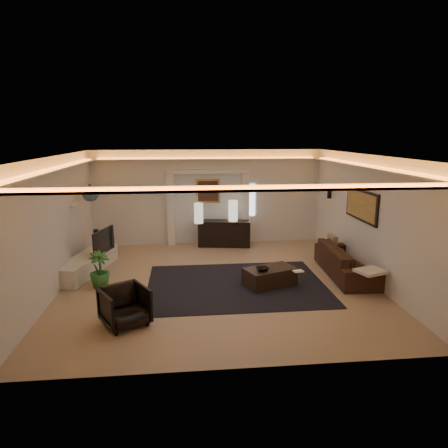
{
  "coord_description": "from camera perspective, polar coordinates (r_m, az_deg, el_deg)",
  "views": [
    {
      "loc": [
        -0.76,
        -8.7,
        3.35
      ],
      "look_at": [
        0.2,
        0.6,
        1.25
      ],
      "focal_mm": 32.07,
      "sensor_mm": 36.0,
      "label": 1
    }
  ],
  "objects": [
    {
      "name": "painting_canvas",
      "position": [
        12.28,
        -2.3,
        4.7
      ],
      "size": [
        0.62,
        0.02,
        0.62
      ],
      "primitive_type": "cube",
      "color": "#4C2D1E",
      "rests_on": "wall_back"
    },
    {
      "name": "painting_frame",
      "position": [
        12.31,
        -2.31,
        4.72
      ],
      "size": [
        0.74,
        0.04,
        0.74
      ],
      "primitive_type": "cube",
      "color": "tan",
      "rests_on": "wall_back"
    },
    {
      "name": "daylight_slit",
      "position": [
        12.52,
        3.89,
        3.45
      ],
      "size": [
        0.25,
        0.03,
        1.0
      ],
      "primitive_type": "cube",
      "color": "white",
      "rests_on": "wall_back"
    },
    {
      "name": "pilaster_right",
      "position": [
        12.45,
        3.03,
        2.24
      ],
      "size": [
        0.22,
        0.2,
        2.2
      ],
      "primitive_type": "cube",
      "color": "silver",
      "rests_on": "ground"
    },
    {
      "name": "armchair",
      "position": [
        7.49,
        -13.96,
        -11.31
      ],
      "size": [
        1.04,
        1.05,
        0.7
      ],
      "primitive_type": "imported",
      "rotation": [
        0.0,
        0.0,
        0.52
      ],
      "color": "black",
      "rests_on": "ground"
    },
    {
      "name": "wall_sconce",
      "position": [
        11.77,
        14.79,
        4.09
      ],
      "size": [
        0.12,
        0.12,
        0.22
      ],
      "primitive_type": "cylinder",
      "color": "black",
      "rests_on": "wall_right"
    },
    {
      "name": "media_ledge",
      "position": [
        10.48,
        -18.87,
        -5.39
      ],
      "size": [
        1.13,
        2.39,
        0.44
      ],
      "primitive_type": "cube",
      "rotation": [
        0.0,
        0.0,
        -0.25
      ],
      "color": "silver",
      "rests_on": "ground"
    },
    {
      "name": "wall_back",
      "position": [
        12.37,
        -2.31,
        3.82
      ],
      "size": [
        7.0,
        0.0,
        7.0
      ],
      "primitive_type": "plane",
      "rotation": [
        1.57,
        0.0,
        0.0
      ],
      "color": "silver",
      "rests_on": "ground"
    },
    {
      "name": "figurine",
      "position": [
        11.46,
        -17.76,
        -1.63
      ],
      "size": [
        0.17,
        0.17,
        0.38
      ],
      "primitive_type": "cylinder",
      "rotation": [
        0.0,
        0.0,
        -0.23
      ],
      "color": "black",
      "rests_on": "media_ledge"
    },
    {
      "name": "coffee_table",
      "position": [
        9.16,
        6.55,
        -7.5
      ],
      "size": [
        1.27,
        0.99,
        0.42
      ],
      "primitive_type": "cube",
      "rotation": [
        0.0,
        0.0,
        0.38
      ],
      "color": "black",
      "rests_on": "ground"
    },
    {
      "name": "pilaster_left",
      "position": [
        12.31,
        -7.62,
        2.02
      ],
      "size": [
        0.22,
        0.2,
        2.2
      ],
      "primitive_type": "cube",
      "color": "silver",
      "rests_on": "ground"
    },
    {
      "name": "wall_left",
      "position": [
        9.31,
        -22.87,
        -0.12
      ],
      "size": [
        0.0,
        7.0,
        7.0
      ],
      "primitive_type": "plane",
      "rotation": [
        1.57,
        0.0,
        1.57
      ],
      "color": "silver",
      "rests_on": "ground"
    },
    {
      "name": "art_panel_frame",
      "position": [
        10.08,
        19.04,
        2.54
      ],
      "size": [
        0.04,
        1.64,
        0.74
      ],
      "primitive_type": "cube",
      "color": "black",
      "rests_on": "wall_right"
    },
    {
      "name": "tv",
      "position": [
        10.44,
        -17.32,
        -2.3
      ],
      "size": [
        1.07,
        0.41,
        0.61
      ],
      "primitive_type": "imported",
      "rotation": [
        0.0,
        0.0,
        1.31
      ],
      "color": "black",
      "rests_on": "media_ledge"
    },
    {
      "name": "area_rug",
      "position": [
        9.2,
        1.77,
        -8.65
      ],
      "size": [
        4.0,
        3.0,
        0.01
      ],
      "primitive_type": "cube",
      "color": "black",
      "rests_on": "ground"
    },
    {
      "name": "throw_blanket",
      "position": [
        8.97,
        20.17,
        -6.33
      ],
      "size": [
        0.69,
        0.62,
        0.06
      ],
      "primitive_type": "cube",
      "rotation": [
        0.0,
        0.0,
        0.35
      ],
      "color": "silver",
      "rests_on": "sofa"
    },
    {
      "name": "lamp_right",
      "position": [
        12.03,
        1.31,
        1.83
      ],
      "size": [
        0.37,
        0.37,
        0.62
      ],
      "primitive_type": "cylinder",
      "rotation": [
        0.0,
        0.0,
        -0.43
      ],
      "color": "white",
      "rests_on": "console"
    },
    {
      "name": "console",
      "position": [
        12.19,
        0.04,
        -1.34
      ],
      "size": [
        1.62,
        0.72,
        0.78
      ],
      "primitive_type": "cube",
      "rotation": [
        0.0,
        0.0,
        -0.15
      ],
      "color": "black",
      "rests_on": "ground"
    },
    {
      "name": "cove_soffit",
      "position": [
        8.76,
        -0.91,
        7.88
      ],
      "size": [
        7.0,
        7.0,
        0.04
      ],
      "primitive_type": "cube",
      "color": "silver",
      "rests_on": "ceiling"
    },
    {
      "name": "wall_front",
      "position": [
        5.58,
        2.3,
        -7.25
      ],
      "size": [
        7.0,
        0.0,
        7.0
      ],
      "primitive_type": "plane",
      "rotation": [
        -1.57,
        0.0,
        0.0
      ],
      "color": "silver",
      "rests_on": "ground"
    },
    {
      "name": "alcove_header",
      "position": [
        12.17,
        -2.31,
        7.47
      ],
      "size": [
        2.52,
        0.2,
        0.12
      ],
      "primitive_type": "cube",
      "color": "silver",
      "rests_on": "wall_back"
    },
    {
      "name": "magazine",
      "position": [
        8.95,
        10.54,
        -6.65
      ],
      "size": [
        0.25,
        0.2,
        0.03
      ],
      "primitive_type": "cube",
      "rotation": [
        0.0,
        0.0,
        0.22
      ],
      "color": "#FFEFC8",
      "rests_on": "coffee_table"
    },
    {
      "name": "throw_pillow",
      "position": [
        10.98,
        15.19,
        -2.56
      ],
      "size": [
        0.14,
        0.42,
        0.41
      ],
      "primitive_type": "cube",
      "rotation": [
        0.0,
        0.0,
        0.04
      ],
      "color": "#9B7E64",
      "rests_on": "sofa"
    },
    {
      "name": "floor",
      "position": [
        9.35,
        -0.85,
        -8.33
      ],
      "size": [
        7.0,
        7.0,
        0.0
      ],
      "primitive_type": "plane",
      "color": "tan",
      "rests_on": "ground"
    },
    {
      "name": "art_panel_gold",
      "position": [
        10.07,
        18.91,
        2.54
      ],
      "size": [
        0.02,
        1.5,
        0.62
      ],
      "primitive_type": "cube",
      "color": "tan",
      "rests_on": "wall_right"
    },
    {
      "name": "lamp_left",
      "position": [
        11.75,
        -3.64,
        1.55
      ],
      "size": [
        0.33,
        0.33,
        0.59
      ],
      "primitive_type": "cylinder",
      "rotation": [
        0.0,
        0.0,
        -0.31
      ],
      "color": "beige",
      "rests_on": "console"
    },
    {
      "name": "ginger_jar",
      "position": [
        10.92,
        -18.54,
        4.29
      ],
      "size": [
        0.42,
        0.42,
        0.43
      ],
      "primitive_type": "imported",
      "rotation": [
        0.0,
        0.0,
        -0.03
      ],
      "color": "slate",
      "rests_on": "wall_niche"
    },
    {
      "name": "plant",
      "position": [
        9.38,
        -17.33,
        -6.23
      ],
      "size": [
        0.64,
        0.64,
        0.81
      ],
      "primitive_type": "imported",
      "rotation": [
        0.0,
        0.0,
        0.69
      ],
      "color": "#2B692A",
      "rests_on": "ground"
    },
    {
      "name": "wall_niche",
      "position": [
        10.58,
        -20.5,
        2.61
      ],
      "size": [
        0.1,
        0.55,
        0.04
      ],
      "primitive_type": "cube",
      "color": "silver",
      "rests_on": "wall_left"
    },
    {
      "name": "wall_right",
      "position": [
        9.87,
        19.81,
        0.8
      ],
      "size": [
        0.0,
        7.0,
        7.0
      ],
      "primitive_type": "plane",
      "rotation": [
        1.57,
        0.0,
        -1.57
      ],
      "color": "silver",
      "rests_on": "ground"
    },
    {
      "name": "bowl",
      "position": [
        8.91,
        5.51,
        -6.41
      ],
      "size": [
        0.34,
        0.34,
        0.07
      ],
      "primitive_type": "imported",
      "rotation": [
        0.0,
        0.0,
        0.19
      ],
      "color": "black",
      "rests_on": "coffee_table"
    },
    {
      "name": "sofa",
      "position": [
        10.16,
        17.12,
        -5.09
      ],
      "size": [
        2.45,
        1.07,
        0.7
      ],
      "primitive_type": "imported",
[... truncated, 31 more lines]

